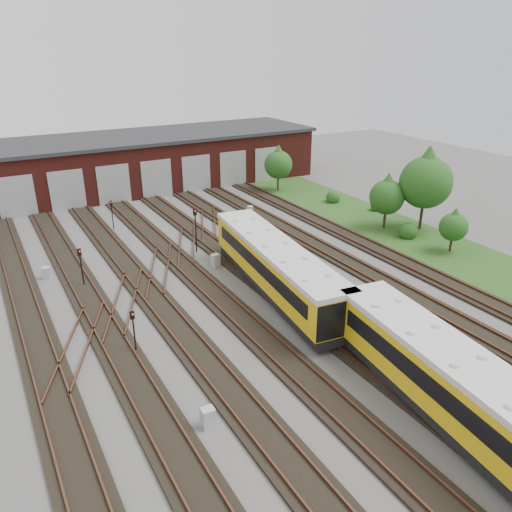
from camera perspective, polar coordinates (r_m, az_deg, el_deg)
ground at (r=30.88m, az=5.31°, el=-9.74°), size 120.00×120.00×0.00m
track_network at (r=31.15m, az=4.44°, el=-9.16°), size 30.40×70.00×0.33m
maintenance_shed at (r=64.27m, az=-15.72°, el=10.15°), size 51.00×12.50×6.35m
grass_verge at (r=49.15m, az=16.92°, el=2.25°), size 8.00×55.00×0.05m
metro_train at (r=25.30m, az=22.57°, el=-14.24°), size 4.96×48.87×3.44m
signal_mast_0 at (r=38.62m, az=-19.39°, el=-0.70°), size 0.30×0.28×3.04m
signal_mast_1 at (r=29.75m, az=-13.83°, el=-7.78°), size 0.26×0.24×2.72m
signal_mast_2 at (r=50.01m, az=-16.15°, el=4.92°), size 0.26×0.25×2.90m
signal_mast_3 at (r=42.88m, az=-6.93°, el=3.57°), size 0.30×0.28×3.91m
relay_cabinet_0 at (r=24.72m, az=-5.50°, el=-17.91°), size 0.63×0.53×1.03m
relay_cabinet_1 at (r=41.60m, az=-22.81°, el=-1.79°), size 0.69×0.64×0.93m
relay_cabinet_2 at (r=40.47m, az=-4.67°, el=-0.50°), size 0.76×0.68×1.08m
relay_cabinet_3 at (r=52.96m, az=-0.67°, el=5.25°), size 0.64×0.57×0.91m
relay_cabinet_4 at (r=37.06m, az=9.66°, el=-3.26°), size 0.54×0.45×0.88m
tree_0 at (r=61.25m, az=2.57°, el=10.76°), size 3.40×3.40×5.63m
tree_1 at (r=49.57m, az=14.78°, el=6.98°), size 3.35×3.35×5.55m
tree_2 at (r=49.92m, az=18.92°, el=8.62°), size 4.93×4.93×8.17m
tree_3 at (r=45.73m, az=21.70°, el=3.44°), size 2.42×2.42×4.01m
bush_0 at (r=48.44m, az=17.01°, el=2.99°), size 1.72×1.72×1.72m
bush_1 at (r=57.72m, az=8.80°, el=6.84°), size 1.58×1.58×1.58m
bush_2 at (r=55.60m, az=13.57°, el=5.63°), size 1.19×1.19×1.19m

